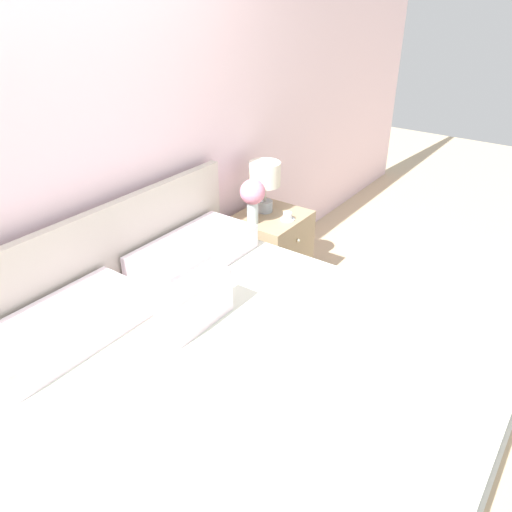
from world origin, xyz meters
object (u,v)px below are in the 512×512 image
nightstand (271,252)px  flower_vase (253,195)px  bed (246,391)px  teacup (287,217)px  table_lamp (265,178)px

nightstand → flower_vase: flower_vase is taller
bed → teacup: bearing=24.7°
teacup → table_lamp: bearing=83.4°
bed → teacup: bed is taller
bed → nightstand: (1.22, 0.69, -0.02)m
nightstand → flower_vase: (-0.17, 0.03, 0.49)m
flower_vase → bed: bearing=-145.5°
table_lamp → nightstand: bearing=-109.8°
table_lamp → flower_vase: table_lamp is taller
teacup → bed: bearing=-155.3°
nightstand → teacup: (0.00, -0.13, 0.31)m
table_lamp → flower_vase: (-0.20, -0.04, -0.05)m
bed → nightstand: bearing=29.5°
bed → table_lamp: (1.25, 0.77, 0.51)m
nightstand → table_lamp: 0.54m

